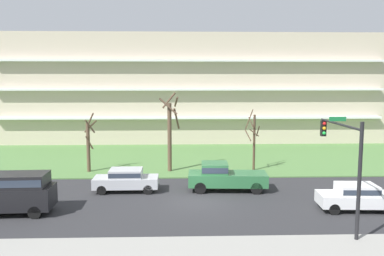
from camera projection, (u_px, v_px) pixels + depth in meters
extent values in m
plane|color=#2D2D30|center=(199.00, 202.00, 25.25)|extent=(160.00, 160.00, 0.00)
cube|color=#99968E|center=(208.00, 256.00, 17.30)|extent=(80.00, 4.00, 0.15)
cube|color=#547F42|center=(192.00, 158.00, 39.13)|extent=(80.00, 16.00, 0.08)
cube|color=beige|center=(189.00, 88.00, 51.85)|extent=(46.72, 11.22, 13.12)
cube|color=white|center=(190.00, 118.00, 46.23)|extent=(44.85, 0.90, 0.24)
cube|color=white|center=(190.00, 89.00, 45.84)|extent=(44.85, 0.90, 0.24)
cube|color=white|center=(190.00, 61.00, 45.44)|extent=(44.85, 0.90, 0.24)
cylinder|color=brown|center=(88.00, 148.00, 32.94)|extent=(0.29, 0.29, 4.14)
cylinder|color=brown|center=(90.00, 126.00, 32.43)|extent=(0.77, 0.68, 1.16)
cylinder|color=brown|center=(90.00, 120.00, 32.96)|extent=(0.75, 0.50, 1.18)
cylinder|color=brown|center=(89.00, 143.00, 32.66)|extent=(0.63, 0.48, 1.16)
cylinder|color=brown|center=(91.00, 126.00, 33.25)|extent=(1.15, 0.40, 1.09)
cylinder|color=brown|center=(170.00, 138.00, 33.09)|extent=(0.34, 0.34, 5.76)
cylinder|color=brown|center=(169.00, 100.00, 33.23)|extent=(1.17, 0.25, 1.37)
cylinder|color=brown|center=(168.00, 106.00, 32.07)|extent=(1.51, 0.32, 1.38)
cylinder|color=brown|center=(176.00, 102.00, 32.85)|extent=(0.38, 1.24, 0.90)
cylinder|color=brown|center=(177.00, 119.00, 32.74)|extent=(0.53, 1.34, 1.84)
cylinder|color=#4C3828|center=(254.00, 143.00, 33.41)|extent=(0.20, 0.20, 4.77)
cylinder|color=#4C3828|center=(254.00, 133.00, 32.93)|extent=(0.81, 0.26, 0.63)
cylinder|color=#4C3828|center=(251.00, 123.00, 33.04)|extent=(0.42, 0.70, 0.90)
cylinder|color=#4C3828|center=(249.00, 119.00, 33.52)|extent=(0.84, 0.87, 1.63)
cylinder|color=#4C3828|center=(248.00, 135.00, 33.17)|extent=(0.39, 1.17, 0.82)
cylinder|color=#4C3828|center=(258.00, 131.00, 33.35)|extent=(0.20, 0.71, 0.95)
cube|color=black|center=(7.00, 197.00, 22.78)|extent=(5.27, 2.19, 1.25)
cube|color=black|center=(6.00, 180.00, 22.66)|extent=(4.67, 2.01, 0.75)
cube|color=#2D3847|center=(6.00, 180.00, 22.66)|extent=(4.58, 2.05, 0.41)
cylinder|color=black|center=(44.00, 203.00, 23.87)|extent=(0.73, 0.25, 0.72)
cylinder|color=black|center=(35.00, 212.00, 22.10)|extent=(0.73, 0.25, 0.72)
cube|color=white|center=(356.00, 199.00, 23.48)|extent=(4.49, 2.03, 0.70)
cube|color=white|center=(357.00, 189.00, 23.40)|extent=(2.28, 1.77, 0.55)
cube|color=#2D3847|center=(357.00, 189.00, 23.40)|extent=(2.24, 1.80, 0.30)
cylinder|color=black|center=(376.00, 201.00, 24.27)|extent=(0.65, 0.25, 0.64)
cylinder|color=black|center=(326.00, 201.00, 24.33)|extent=(0.65, 0.25, 0.64)
cylinder|color=black|center=(334.00, 209.00, 22.77)|extent=(0.65, 0.25, 0.64)
cube|color=#B7BABF|center=(126.00, 182.00, 27.49)|extent=(4.42, 1.85, 0.70)
cube|color=#B7BABF|center=(126.00, 173.00, 27.41)|extent=(2.22, 1.68, 0.55)
cube|color=#2D3847|center=(126.00, 173.00, 27.41)|extent=(2.17, 1.71, 0.30)
cylinder|color=black|center=(102.00, 190.00, 26.68)|extent=(0.64, 0.23, 0.64)
cylinder|color=black|center=(106.00, 184.00, 28.25)|extent=(0.64, 0.23, 0.64)
cylinder|color=black|center=(148.00, 190.00, 26.81)|extent=(0.64, 0.23, 0.64)
cylinder|color=black|center=(149.00, 184.00, 28.38)|extent=(0.64, 0.23, 0.64)
cube|color=#2D6B3D|center=(227.00, 179.00, 27.69)|extent=(5.50, 2.30, 0.85)
cube|color=#2D6B3D|center=(215.00, 168.00, 27.62)|extent=(1.90, 1.94, 0.70)
cube|color=#2D3847|center=(215.00, 168.00, 27.62)|extent=(1.87, 1.97, 0.38)
cylinder|color=black|center=(200.00, 188.00, 26.91)|extent=(0.81, 0.26, 0.80)
cylinder|color=black|center=(200.00, 181.00, 28.67)|extent=(0.81, 0.26, 0.80)
cylinder|color=black|center=(256.00, 188.00, 26.82)|extent=(0.81, 0.26, 0.80)
cylinder|color=black|center=(253.00, 182.00, 28.59)|extent=(0.81, 0.26, 0.80)
cylinder|color=black|center=(359.00, 183.00, 18.58)|extent=(0.18, 0.18, 5.76)
cylinder|color=black|center=(339.00, 124.00, 20.85)|extent=(0.12, 5.17, 0.12)
cube|color=black|center=(323.00, 128.00, 23.17)|extent=(0.28, 0.28, 0.90)
sphere|color=red|center=(324.00, 124.00, 22.99)|extent=(0.20, 0.20, 0.20)
sphere|color=#F2A519|center=(324.00, 128.00, 23.02)|extent=(0.20, 0.20, 0.20)
sphere|color=green|center=(324.00, 133.00, 23.06)|extent=(0.20, 0.20, 0.20)
cube|color=#197238|center=(338.00, 119.00, 21.07)|extent=(0.90, 0.04, 0.24)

